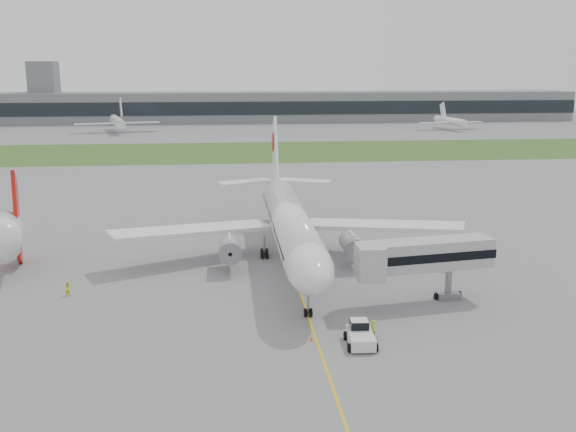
{
  "coord_description": "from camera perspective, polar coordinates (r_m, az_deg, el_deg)",
  "views": [
    {
      "loc": [
        -8.51,
        -78.1,
        25.84
      ],
      "look_at": [
        -0.43,
        2.0,
        6.98
      ],
      "focal_mm": 40.0,
      "sensor_mm": 36.0,
      "label": 1
    }
  ],
  "objects": [
    {
      "name": "terminal_building",
      "position": [
        308.67,
        -4.23,
        9.64
      ],
      "size": [
        320.0,
        22.3,
        14.0
      ],
      "color": "slate",
      "rests_on": "ground"
    },
    {
      "name": "jet_bridge",
      "position": [
        71.8,
        11.52,
        -3.54
      ],
      "size": [
        16.02,
        6.78,
        7.45
      ],
      "rotation": [
        0.0,
        0.0,
        0.15
      ],
      "color": "#B3B2B5",
      "rests_on": "ground"
    },
    {
      "name": "safety_cone_right",
      "position": [
        65.35,
        6.64,
        -9.91
      ],
      "size": [
        0.45,
        0.45,
        0.62
      ],
      "primitive_type": "cone",
      "color": "#E85D0C",
      "rests_on": "ground"
    },
    {
      "name": "airliner",
      "position": [
        85.81,
        0.1,
        -0.42
      ],
      "size": [
        48.13,
        53.95,
        17.88
      ],
      "color": "white",
      "rests_on": "ground"
    },
    {
      "name": "ground_crew_near",
      "position": [
        64.03,
        7.55,
        -9.88
      ],
      "size": [
        0.77,
        0.7,
        1.77
      ],
      "primitive_type": "imported",
      "rotation": [
        0.0,
        0.0,
        3.71
      ],
      "color": "#B3EF27",
      "rests_on": "ground"
    },
    {
      "name": "ground",
      "position": [
        82.7,
        0.44,
        -5.03
      ],
      "size": [
        600.0,
        600.0,
        0.0
      ],
      "primitive_type": "plane",
      "color": "gray",
      "rests_on": "ground"
    },
    {
      "name": "grass_strip",
      "position": [
        199.96,
        -3.29,
        5.74
      ],
      "size": [
        600.0,
        50.0,
        0.02
      ],
      "primitive_type": "cube",
      "color": "#3C5D23",
      "rests_on": "ground"
    },
    {
      "name": "neighbor_aircraft",
      "position": [
        88.66,
        -23.84,
        -1.41
      ],
      "size": [
        6.9,
        16.38,
        13.21
      ],
      "rotation": [
        0.0,
        0.0,
        0.26
      ],
      "color": "#A91009",
      "rests_on": "ground"
    },
    {
      "name": "distant_aircraft_left",
      "position": [
        267.19,
        -14.88,
        7.19
      ],
      "size": [
        39.15,
        36.32,
        12.64
      ],
      "primitive_type": null,
      "rotation": [
        0.0,
        0.0,
        0.25
      ],
      "color": "white",
      "rests_on": "ground"
    },
    {
      "name": "ground_crew_far",
      "position": [
        78.36,
        -18.94,
        -6.15
      ],
      "size": [
        1.05,
        1.06,
        1.73
      ],
      "primitive_type": "imported",
      "rotation": [
        0.0,
        0.0,
        0.83
      ],
      "color": "#F5F829",
      "rests_on": "ground"
    },
    {
      "name": "safety_cone_left",
      "position": [
        62.95,
        2.09,
        -10.82
      ],
      "size": [
        0.35,
        0.35,
        0.49
      ],
      "primitive_type": "cone",
      "color": "#E85D0C",
      "rests_on": "ground"
    },
    {
      "name": "distant_aircraft_right",
      "position": [
        278.07,
        14.18,
        7.45
      ],
      "size": [
        30.58,
        27.82,
        10.52
      ],
      "primitive_type": null,
      "rotation": [
        0.0,
        0.0,
        0.14
      ],
      "color": "white",
      "rests_on": "ground"
    },
    {
      "name": "apron_markings",
      "position": [
        78.0,
        0.84,
        -6.17
      ],
      "size": [
        70.0,
        70.0,
        0.04
      ],
      "primitive_type": null,
      "color": "gold",
      "rests_on": "ground"
    },
    {
      "name": "control_tower",
      "position": [
        321.67,
        -20.61,
        7.74
      ],
      "size": [
        12.0,
        12.0,
        56.0
      ],
      "primitive_type": null,
      "color": "slate",
      "rests_on": "ground"
    },
    {
      "name": "pushback_tug",
      "position": [
        62.31,
        6.44,
        -10.42
      ],
      "size": [
        3.03,
        4.29,
        2.13
      ],
      "rotation": [
        0.0,
        0.0,
        -0.06
      ],
      "color": "silver",
      "rests_on": "ground"
    }
  ]
}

